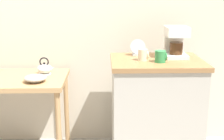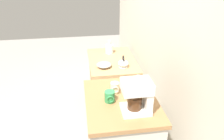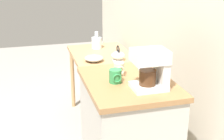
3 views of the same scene
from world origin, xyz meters
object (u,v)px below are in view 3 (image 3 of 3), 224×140
(mug_small_cream, at_px, (119,69))
(coffee_maker, at_px, (153,68))
(mug_tall_green, at_px, (115,76))
(bowl_stoneware, at_px, (94,58))
(teakettle, at_px, (118,56))
(table_clock, at_px, (145,64))
(glass_carafe_vase, at_px, (97,42))

(mug_small_cream, bearing_deg, coffee_maker, 25.11)
(coffee_maker, relative_size, mug_small_cream, 2.77)
(coffee_maker, height_order, mug_tall_green, coffee_maker)
(bowl_stoneware, xyz_separation_m, teakettle, (0.03, 0.24, 0.02))
(bowl_stoneware, distance_m, mug_small_cream, 0.90)
(bowl_stoneware, relative_size, mug_small_cream, 1.98)
(table_clock, bearing_deg, bowl_stoneware, -167.10)
(teakettle, relative_size, mug_small_cream, 1.71)
(coffee_maker, relative_size, mug_tall_green, 2.80)
(bowl_stoneware, distance_m, coffee_maker, 1.21)
(teakettle, bearing_deg, glass_carafe_vase, -167.70)
(glass_carafe_vase, xyz_separation_m, mug_small_cream, (1.33, -0.14, 0.16))
(coffee_maker, bearing_deg, teakettle, 174.51)
(mug_tall_green, bearing_deg, mug_small_cream, 153.94)
(bowl_stoneware, relative_size, table_clock, 1.33)
(glass_carafe_vase, height_order, mug_tall_green, mug_tall_green)
(mug_small_cream, height_order, table_clock, table_clock)
(bowl_stoneware, distance_m, teakettle, 0.24)
(glass_carafe_vase, height_order, coffee_maker, coffee_maker)
(bowl_stoneware, xyz_separation_m, coffee_maker, (1.16, 0.13, 0.28))
(bowl_stoneware, relative_size, coffee_maker, 0.72)
(teakettle, height_order, mug_small_cream, mug_small_cream)
(glass_carafe_vase, relative_size, coffee_maker, 0.72)
(teakettle, distance_m, mug_tall_green, 1.03)
(teakettle, bearing_deg, mug_small_cream, -16.19)
(glass_carafe_vase, xyz_separation_m, table_clock, (1.31, 0.06, 0.17))
(bowl_stoneware, xyz_separation_m, mug_tall_green, (1.01, -0.07, 0.19))
(table_clock, bearing_deg, coffee_maker, -12.20)
(bowl_stoneware, height_order, glass_carafe_vase, glass_carafe_vase)
(teakettle, height_order, table_clock, table_clock)
(glass_carafe_vase, distance_m, mug_small_cream, 1.34)
(glass_carafe_vase, bearing_deg, bowl_stoneware, -16.19)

